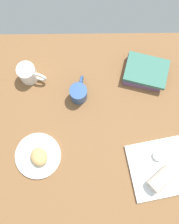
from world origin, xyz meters
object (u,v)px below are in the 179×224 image
Objects in this scene: sauce_cup at (158,155)px; scone_pastry at (39,157)px; round_plate at (38,156)px; second_mug at (28,74)px; book_stack at (145,72)px; breakfast_wrap at (161,179)px; coffee_mug at (79,93)px; square_plate at (158,169)px.

scone_pastry is at bearing -179.80° from sauce_cup.
second_mug is at bearing 97.45° from round_plate.
breakfast_wrap is at bearing -85.53° from book_stack.
breakfast_wrap is 0.84× the size of second_mug.
breakfast_wrap is 74.11cm from second_mug.
round_plate is at bearing 38.32° from breakfast_wrap.
scone_pastry is 33.04cm from coffee_mug.
second_mug reaches higher than square_plate.
round_plate is 52.62cm from square_plate.
sauce_cup reaches higher than round_plate.
sauce_cup is at bearing -0.62° from round_plate.
square_plate is (51.29, -5.33, -2.84)cm from scone_pastry.
book_stack is at bearing 18.57° from coffee_mug.
breakfast_wrap reaches higher than round_plate.
round_plate is 1.82× the size of breakfast_wrap.
scone_pastry is 52.30cm from breakfast_wrap.
breakfast_wrap is at bearing -88.89° from square_plate.
book_stack is (-3.58, 38.39, 0.23)cm from sauce_cup.
square_plate is at bearing -85.19° from book_stack.
square_plate is 71.44cm from second_mug.
square_plate is at bearing -39.26° from breakfast_wrap.
coffee_mug is at bearing 1.72° from breakfast_wrap.
scone_pastry is (0.98, -0.74, 2.94)cm from round_plate.
coffee_mug is at bearing 56.84° from round_plate.
square_plate is 5.96cm from breakfast_wrap.
breakfast_wrap is at bearing -11.31° from round_plate.
second_mug is (-57.07, 42.78, 4.17)cm from square_plate.
scone_pastry is at bearing -81.23° from second_mug.
scone_pastry is 61.26cm from book_stack.
coffee_mug is (-34.26, 33.62, 3.76)cm from square_plate.
round_plate is 1.53× the size of second_mug.
coffee_mug reaches higher than breakfast_wrap.
breakfast_wrap reaches higher than book_stack.
book_stack is 1.69× the size of second_mug.
breakfast_wrap is (0.19, -9.90, 2.07)cm from sauce_cup.
square_plate is 1.96× the size of coffee_mug.
book_stack reaches higher than sauce_cup.
second_mug reaches higher than round_plate.
second_mug is at bearing 143.14° from square_plate.
coffee_mug is at bearing 140.54° from sauce_cup.
sauce_cup is at bearing -39.46° from coffee_mug.
round_plate is at bearing -82.55° from second_mug.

